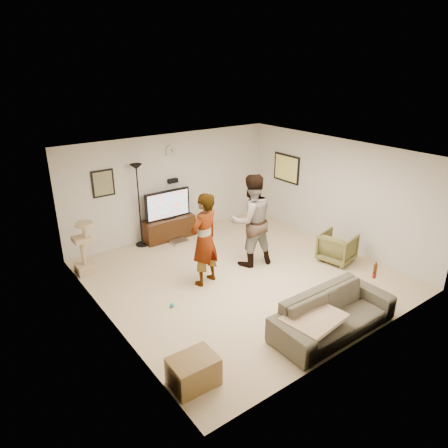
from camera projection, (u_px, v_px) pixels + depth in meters
floor at (241, 275)px, 8.33m from camera, size 5.50×5.50×0.02m
ceiling at (244, 154)px, 7.39m from camera, size 5.50×5.50×0.02m
wall_back at (172, 185)px, 9.91m from camera, size 5.50×0.04×2.50m
wall_front at (363, 274)px, 5.81m from camera, size 5.50×0.04×2.50m
wall_left at (105, 256)px, 6.35m from camera, size 0.04×5.50×2.50m
wall_right at (335, 193)px, 9.37m from camera, size 0.04×5.50×2.50m
wall_clock at (171, 151)px, 9.57m from camera, size 0.26×0.04×0.26m
wall_speaker at (173, 181)px, 9.82m from camera, size 0.25×0.10×0.10m
picture_back at (103, 183)px, 8.83m from camera, size 0.42×0.03×0.52m
picture_right at (286, 168)px, 10.46m from camera, size 0.03×0.78×0.62m
tv_stand at (169, 228)px, 9.95m from camera, size 1.29×0.45×0.54m
console_box at (179, 242)px, 9.77m from camera, size 0.40×0.30×0.07m
tv at (168, 204)px, 9.72m from camera, size 1.16×0.08×0.69m
tv_screen at (168, 205)px, 9.68m from camera, size 1.07×0.01×0.61m
floor_lamp at (139, 206)px, 9.33m from camera, size 0.32×0.32×1.96m
cat_tree at (83, 248)px, 8.22m from camera, size 0.36×0.36×1.12m
person_left at (204, 240)px, 7.72m from camera, size 0.77×0.60×1.85m
person_right at (251, 220)px, 8.45m from camera, size 1.10×0.94×1.98m
sofa at (334, 313)px, 6.52m from camera, size 2.18×0.86×0.64m
throw_blanket at (314, 318)px, 6.22m from camera, size 0.98×0.81×0.06m
beer_bottle at (375, 271)px, 6.91m from camera, size 0.06×0.06×0.25m
armchair at (337, 247)px, 8.81m from camera, size 0.84×0.82×0.64m
side_table at (193, 371)px, 5.46m from camera, size 0.64×0.49×0.42m
toy_ball at (172, 305)px, 7.24m from camera, size 0.08×0.08×0.08m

